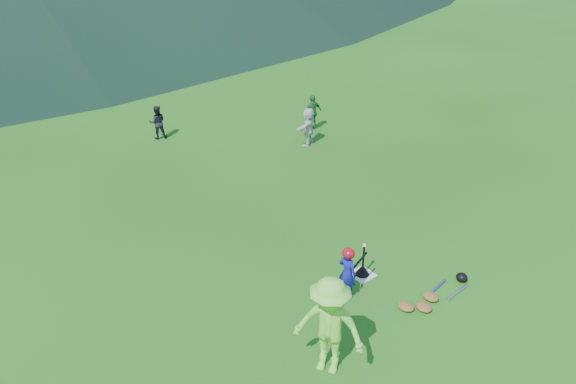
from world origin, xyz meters
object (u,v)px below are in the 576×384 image
object	(u,v)px
adult_coach	(329,327)
fielder_b	(157,122)
fielder_d	(308,126)
batting_tee	(362,270)
batter_child	(347,273)
home_plate	(362,274)
fielder_c	(313,112)
equipment_pile	(431,297)

from	to	relation	value
adult_coach	fielder_b	size ratio (longest dim) A/B	1.69
adult_coach	fielder_d	distance (m)	9.40
batting_tee	batter_child	bearing A→B (deg)	-159.30
adult_coach	fielder_d	bearing A→B (deg)	112.60
home_plate	adult_coach	xyz separation A→B (m)	(-2.30, -1.49, 0.91)
fielder_c	equipment_pile	world-z (taller)	fielder_c
adult_coach	fielder_c	size ratio (longest dim) A/B	1.54
fielder_c	fielder_d	xyz separation A→B (m)	(-0.91, -0.86, 0.00)
batting_tee	equipment_pile	size ratio (longest dim) A/B	0.38
home_plate	fielder_c	world-z (taller)	fielder_c
batter_child	batting_tee	world-z (taller)	batter_child
fielder_c	equipment_pile	size ratio (longest dim) A/B	0.66
fielder_d	batting_tee	size ratio (longest dim) A/B	1.76
fielder_c	adult_coach	bearing A→B (deg)	51.66
fielder_b	fielder_d	world-z (taller)	fielder_d
fielder_c	fielder_d	bearing A→B (deg)	44.09
equipment_pile	fielder_b	bearing A→B (deg)	92.58
adult_coach	batter_child	bearing A→B (deg)	98.24
adult_coach	batting_tee	xyz separation A→B (m)	(2.30, 1.49, -0.79)
equipment_pile	fielder_d	bearing A→B (deg)	67.81
home_plate	batter_child	world-z (taller)	batter_child
adult_coach	batting_tee	distance (m)	2.85
equipment_pile	batting_tee	bearing A→B (deg)	109.68
fielder_b	batting_tee	world-z (taller)	fielder_b
batter_child	batting_tee	size ratio (longest dim) A/B	1.58
fielder_b	fielder_c	bearing A→B (deg)	172.93
adult_coach	batting_tee	size ratio (longest dim) A/B	2.69
batter_child	fielder_b	distance (m)	9.56
home_plate	fielder_d	size ratio (longest dim) A/B	0.38
fielder_b	fielder_c	world-z (taller)	fielder_c
fielder_d	batting_tee	bearing A→B (deg)	33.97
batter_child	fielder_d	xyz separation A→B (m)	(4.20, 6.19, 0.06)
fielder_c	equipment_pile	distance (m)	9.07
adult_coach	equipment_pile	bearing A→B (deg)	62.51
batter_child	adult_coach	world-z (taller)	adult_coach
adult_coach	fielder_d	world-z (taller)	adult_coach
home_plate	batting_tee	world-z (taller)	batting_tee
fielder_c	fielder_b	bearing A→B (deg)	-28.84
home_plate	equipment_pile	size ratio (longest dim) A/B	0.25
fielder_d	fielder_b	bearing A→B (deg)	-69.50
batter_child	equipment_pile	bearing A→B (deg)	-143.06
fielder_d	adult_coach	bearing A→B (deg)	26.48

